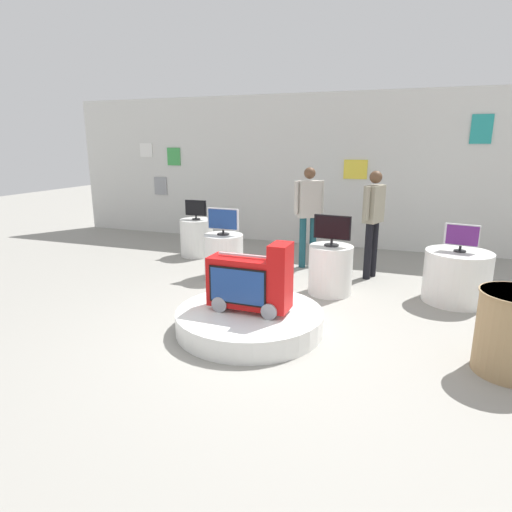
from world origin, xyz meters
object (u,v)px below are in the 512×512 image
Objects in this scene: tv_on_right_rear at (462,237)px; display_pedestal_center_rear at (224,256)px; display_pedestal_left_rear at (330,270)px; main_display_pedestal at (250,320)px; novelty_firetruck_tv at (251,283)px; display_pedestal_right_rear at (457,277)px; tv_on_far_right at (196,209)px; shopper_browsing_rear at (309,209)px; tv_on_left_rear at (332,229)px; tv_on_center_rear at (223,220)px; shopper_browsing_near_truck at (373,216)px; display_pedestal_far_right at (197,238)px.

display_pedestal_center_rear is at bearing -179.37° from tv_on_right_rear.
main_display_pedestal is at bearing -111.87° from display_pedestal_left_rear.
novelty_firetruck_tv reaches higher than display_pedestal_right_rear.
shopper_browsing_rear reaches higher than tv_on_far_right.
novelty_firetruck_tv is 3.06m from tv_on_right_rear.
tv_on_left_rear reaches higher than tv_on_far_right.
tv_on_far_right is (-2.91, 1.36, 0.57)m from display_pedestal_left_rear.
shopper_browsing_rear reaches higher than display_pedestal_center_rear.
tv_on_right_rear is at bearing 0.70° from tv_on_center_rear.
shopper_browsing_near_truck is 0.99× the size of shopper_browsing_rear.
shopper_browsing_near_truck is at bearing 148.70° from display_pedestal_right_rear.
tv_on_center_rear is at bearing 173.61° from tv_on_left_rear.
novelty_firetruck_tv is 1.34× the size of display_pedestal_far_right.
display_pedestal_center_rear is 3.59m from tv_on_right_rear.
display_pedestal_left_rear is at bearing -115.81° from shopper_browsing_near_truck.
display_pedestal_left_rear is 1.68× the size of tv_on_far_right.
shopper_browsing_near_truck reaches higher than tv_on_far_right.
display_pedestal_left_rear is at bearing -25.12° from display_pedestal_far_right.
novelty_firetruck_tv is 1.78× the size of tv_on_center_rear.
display_pedestal_left_rear is 0.82× the size of display_pedestal_right_rear.
display_pedestal_left_rear and display_pedestal_center_rear have the same top height.
display_pedestal_left_rear is 0.61m from tv_on_left_rear.
tv_on_far_right is (-1.10, 1.16, 0.57)m from display_pedestal_center_rear.
display_pedestal_far_right is at bearing 133.25° from tv_on_center_rear.
display_pedestal_far_right is at bearing 86.72° from tv_on_far_right.
novelty_firetruck_tv is at bearing -57.85° from display_pedestal_center_rear.
novelty_firetruck_tv is 0.55× the size of shopper_browsing_near_truck.
display_pedestal_center_rear is at bearing -46.54° from tv_on_far_right.
shopper_browsing_rear is at bearing 90.03° from novelty_firetruck_tv.
display_pedestal_right_rear is 0.58m from tv_on_right_rear.
main_display_pedestal is at bearing -141.70° from tv_on_right_rear.
tv_on_far_right is (-4.64, 1.12, -0.00)m from tv_on_right_rear.
tv_on_right_rear is 0.25× the size of shopper_browsing_rear.
shopper_browsing_rear is (1.17, 1.09, 0.68)m from display_pedestal_center_rear.
shopper_browsing_rear reaches higher than display_pedestal_right_rear.
display_pedestal_left_rear is at bearing 68.13° from main_display_pedestal.
shopper_browsing_near_truck reaches higher than display_pedestal_center_rear.
tv_on_far_right is at bearing 154.96° from display_pedestal_left_rear.
shopper_browsing_rear is at bearing 43.05° from tv_on_center_rear.
display_pedestal_center_rear is 1.74m from shopper_browsing_rear.
shopper_browsing_near_truck is (3.39, -0.36, 0.67)m from display_pedestal_far_right.
shopper_browsing_near_truck is (2.30, 0.81, 0.07)m from tv_on_center_rear.
tv_on_right_rear reaches higher than display_pedestal_left_rear.
display_pedestal_right_rear is 1.61m from shopper_browsing_near_truck.
display_pedestal_right_rear is at bearing 8.09° from display_pedestal_left_rear.
novelty_firetruck_tv is 3.05m from display_pedestal_right_rear.
tv_on_far_right is at bearing -93.28° from display_pedestal_far_right.
display_pedestal_right_rear is at bearing -13.48° from tv_on_far_right.
tv_on_left_rear is 0.31× the size of shopper_browsing_near_truck.
novelty_firetruck_tv is at bearing -111.19° from display_pedestal_left_rear.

